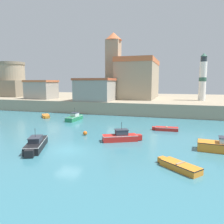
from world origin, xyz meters
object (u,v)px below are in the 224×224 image
object	(u,v)px
dinghy_orange_3	(179,166)
mooring_buoy	(85,133)
motorboat_black_4	(36,144)
harbor_shed_mid_row	(95,89)
dinghy_orange_2	(46,116)
lighthouse	(203,78)
motorboat_green_1	(75,117)
fortress	(13,84)
harbor_shed_near_wharf	(41,89)
dinghy_red_0	(166,129)
motorboat_red_5	(121,137)
church	(135,77)

from	to	relation	value
dinghy_orange_3	mooring_buoy	distance (m)	14.76
mooring_buoy	motorboat_black_4	bearing A→B (deg)	-108.89
mooring_buoy	harbor_shed_mid_row	distance (m)	22.97
dinghy_orange_2	lighthouse	xyz separation A→B (m)	(30.83, 18.22, 7.77)
motorboat_green_1	harbor_shed_mid_row	xyz separation A→B (m)	(-0.45, 11.35, 4.82)
motorboat_green_1	fortress	bearing A→B (deg)	146.63
fortress	motorboat_black_4	bearing A→B (deg)	-46.45
fortress	harbor_shed_near_wharf	bearing A→B (deg)	-26.17
motorboat_black_4	lighthouse	size ratio (longest dim) A/B	0.52
dinghy_red_0	dinghy_orange_3	world-z (taller)	dinghy_orange_3
lighthouse	motorboat_red_5	bearing A→B (deg)	-110.44
dinghy_red_0	harbor_shed_near_wharf	distance (m)	37.82
dinghy_orange_3	mooring_buoy	world-z (taller)	dinghy_orange_3
dinghy_orange_2	harbor_shed_near_wharf	size ratio (longest dim) A/B	0.51
church	harbor_shed_near_wharf	world-z (taller)	church
dinghy_red_0	motorboat_black_4	bearing A→B (deg)	-133.69
motorboat_green_1	harbor_shed_mid_row	world-z (taller)	harbor_shed_mid_row
dinghy_orange_2	mooring_buoy	world-z (taller)	dinghy_orange_2
dinghy_orange_2	motorboat_red_5	bearing A→B (deg)	-33.79
dinghy_red_0	harbor_shed_mid_row	bearing A→B (deg)	138.61
dinghy_red_0	harbor_shed_mid_row	size ratio (longest dim) A/B	0.44
dinghy_orange_2	mooring_buoy	distance (m)	18.01
dinghy_red_0	motorboat_red_5	size ratio (longest dim) A/B	0.79
lighthouse	harbor_shed_mid_row	xyz separation A→B (m)	(-24.00, -8.44, -2.69)
motorboat_black_4	harbor_shed_near_wharf	world-z (taller)	harbor_shed_near_wharf
dinghy_orange_3	fortress	distance (m)	65.05
dinghy_red_0	harbor_shed_near_wharf	size ratio (longest dim) A/B	0.53
motorboat_black_4	harbor_shed_near_wharf	bearing A→B (deg)	123.90
motorboat_black_4	dinghy_orange_3	bearing A→B (deg)	-4.77
fortress	harbor_shed_near_wharf	size ratio (longest dim) A/B	1.74
church	motorboat_red_5	bearing A→B (deg)	-81.48
church	lighthouse	xyz separation A→B (m)	(16.78, -3.50, -0.40)
dinghy_orange_2	dinghy_red_0	bearing A→B (deg)	-12.67
motorboat_red_5	mooring_buoy	size ratio (longest dim) A/B	8.45
dinghy_orange_3	harbor_shed_mid_row	xyz separation A→B (m)	(-19.17, 29.67, 5.06)
lighthouse	harbor_shed_near_wharf	distance (m)	40.59
lighthouse	motorboat_green_1	bearing A→B (deg)	-139.96
dinghy_red_0	dinghy_orange_3	distance (m)	14.61
motorboat_black_4	harbor_shed_mid_row	xyz separation A→B (m)	(-4.57, 28.46, 4.84)
mooring_buoy	harbor_shed_near_wharf	distance (m)	33.22
motorboat_red_5	church	bearing A→B (deg)	98.52
harbor_shed_near_wharf	harbor_shed_mid_row	bearing A→B (deg)	-7.69
motorboat_green_1	harbor_shed_near_wharf	distance (m)	21.79
mooring_buoy	harbor_shed_mid_row	xyz separation A→B (m)	(-7.03, 21.27, 5.08)
motorboat_green_1	dinghy_orange_2	world-z (taller)	motorboat_green_1
church	dinghy_red_0	bearing A→B (deg)	-69.73
mooring_buoy	fortress	world-z (taller)	fortress
harbor_shed_near_wharf	dinghy_orange_2	bearing A→B (deg)	-52.49
motorboat_green_1	motorboat_black_4	distance (m)	17.60
motorboat_red_5	fortress	xyz separation A→B (m)	(-44.41, 32.68, 5.91)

